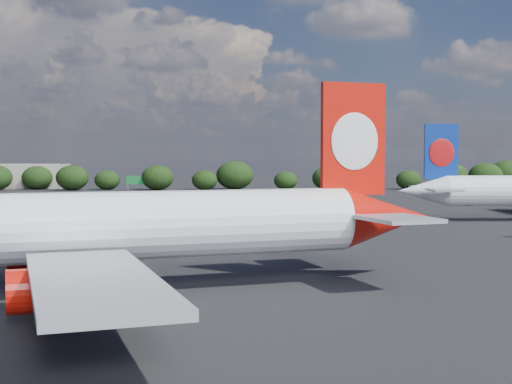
{
  "coord_description": "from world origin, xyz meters",
  "views": [
    {
      "loc": [
        14.68,
        -47.45,
        11.12
      ],
      "look_at": [
        16.0,
        12.0,
        8.0
      ],
      "focal_mm": 50.0,
      "sensor_mm": 36.0,
      "label": 1
    }
  ],
  "objects": [
    {
      "name": "ground",
      "position": [
        0.0,
        60.0,
        0.0
      ],
      "size": [
        500.0,
        500.0,
        0.0
      ],
      "primitive_type": "plane",
      "color": "black",
      "rests_on": "ground"
    },
    {
      "name": "highway_sign",
      "position": [
        -18.0,
        176.0,
        3.13
      ],
      "size": [
        6.0,
        0.3,
        4.5
      ],
      "color": "#166E2F",
      "rests_on": "ground"
    },
    {
      "name": "qantas_airliner",
      "position": [
        5.55,
        9.09,
        5.31
      ],
      "size": [
        52.27,
        50.17,
        17.42
      ],
      "color": "white",
      "rests_on": "ground"
    },
    {
      "name": "horizon_treeline",
      "position": [
        15.69,
        179.26,
        3.98
      ],
      "size": [
        204.26,
        16.8,
        9.31
      ],
      "color": "black",
      "rests_on": "ground"
    },
    {
      "name": "terminal_building",
      "position": [
        -65.0,
        192.0,
        4.0
      ],
      "size": [
        42.0,
        16.0,
        8.0
      ],
      "color": "#9E9688",
      "rests_on": "ground"
    },
    {
      "name": "billboard_yellow",
      "position": [
        12.0,
        182.0,
        3.87
      ],
      "size": [
        5.0,
        0.3,
        5.5
      ],
      "color": "yellow",
      "rests_on": "ground"
    }
  ]
}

